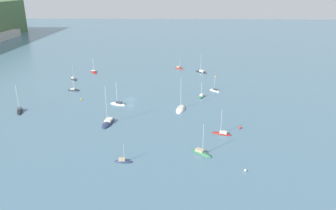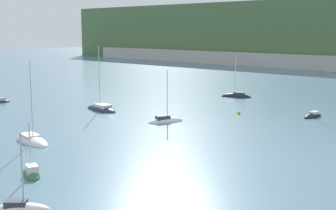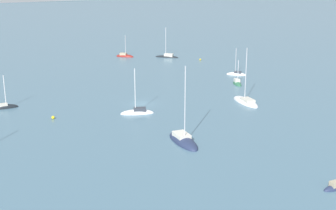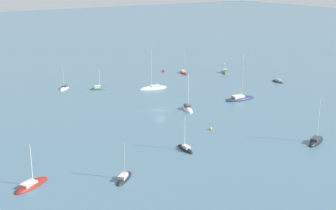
{
  "view_description": "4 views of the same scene",
  "coord_description": "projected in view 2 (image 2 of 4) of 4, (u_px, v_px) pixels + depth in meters",
  "views": [
    {
      "loc": [
        -115.47,
        -18.16,
        41.0
      ],
      "look_at": [
        -10.89,
        -14.5,
        2.11
      ],
      "focal_mm": 35.0,
      "sensor_mm": 36.0,
      "label": 1
    },
    {
      "loc": [
        46.75,
        -51.8,
        15.19
      ],
      "look_at": [
        -8.07,
        7.04,
        2.24
      ],
      "focal_mm": 50.0,
      "sensor_mm": 36.0,
      "label": 2
    },
    {
      "loc": [
        -81.46,
        39.7,
        26.51
      ],
      "look_at": [
        -9.08,
        -0.93,
        1.94
      ],
      "focal_mm": 50.0,
      "sensor_mm": 36.0,
      "label": 3
    },
    {
      "loc": [
        59.07,
        92.11,
        33.12
      ],
      "look_at": [
        -1.83,
        0.62,
        1.09
      ],
      "focal_mm": 50.0,
      "sensor_mm": 36.0,
      "label": 4
    }
  ],
  "objects": [
    {
      "name": "ground_plane",
      "position": [
        175.0,
        131.0,
        71.3
      ],
      "size": [
        600.0,
        600.0,
        0.0
      ],
      "primitive_type": "plane",
      "color": "slate"
    },
    {
      "name": "sailboat_3",
      "position": [
        313.0,
        117.0,
        82.24
      ],
      "size": [
        1.81,
        5.15,
        7.34
      ],
      "rotation": [
        0.0,
        0.0,
        4.63
      ],
      "color": "black",
      "rests_on": "ground_plane"
    },
    {
      "name": "sailboat_13",
      "position": [
        101.0,
        110.0,
        89.18
      ],
      "size": [
        8.97,
        3.78,
        13.3
      ],
      "rotation": [
        0.0,
        0.0,
        3.03
      ],
      "color": "#232D4C",
      "rests_on": "ground_plane"
    },
    {
      "name": "sailboat_10",
      "position": [
        236.0,
        97.0,
        106.43
      ],
      "size": [
        7.03,
        4.28,
        10.41
      ],
      "rotation": [
        0.0,
        0.0,
        3.53
      ],
      "color": "black",
      "rests_on": "ground_plane"
    },
    {
      "name": "sailboat_12",
      "position": [
        21.0,
        210.0,
        39.71
      ],
      "size": [
        4.69,
        4.64,
        7.49
      ],
      "rotation": [
        0.0,
        0.0,
        0.77
      ],
      "color": "white",
      "rests_on": "ground_plane"
    },
    {
      "name": "sailboat_6",
      "position": [
        165.0,
        122.0,
        77.69
      ],
      "size": [
        4.03,
        6.52,
        9.49
      ],
      "rotation": [
        0.0,
        0.0,
        1.19
      ],
      "color": "silver",
      "rests_on": "ground_plane"
    },
    {
      "name": "mooring_buoy_3",
      "position": [
        239.0,
        112.0,
        85.23
      ],
      "size": [
        0.59,
        0.59,
        0.59
      ],
      "color": "yellow",
      "rests_on": "ground_plane"
    },
    {
      "name": "sailboat_0",
      "position": [
        0.0,
        102.0,
        98.53
      ],
      "size": [
        1.66,
        4.7,
        5.52
      ],
      "rotation": [
        0.0,
        0.0,
        4.64
      ],
      "color": "#232D4C",
      "rests_on": "ground_plane"
    },
    {
      "name": "sailboat_1",
      "position": [
        32.0,
        141.0,
        64.15
      ],
      "size": [
        8.92,
        4.08,
        12.0
      ],
      "rotation": [
        0.0,
        0.0,
        6.13
      ],
      "color": "silver",
      "rests_on": "ground_plane"
    },
    {
      "name": "sailboat_9",
      "position": [
        32.0,
        174.0,
        49.38
      ],
      "size": [
        4.96,
        3.23,
        6.47
      ],
      "rotation": [
        0.0,
        0.0,
        2.77
      ],
      "color": "#2D6647",
      "rests_on": "ground_plane"
    }
  ]
}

